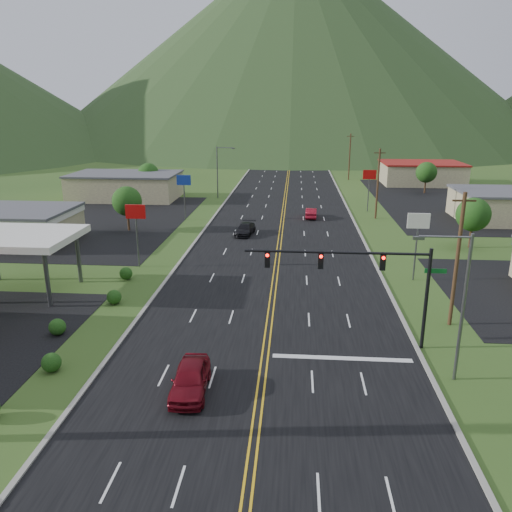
# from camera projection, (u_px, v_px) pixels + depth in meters

# --- Properties ---
(ground) EXTENTS (500.00, 500.00, 0.00)m
(ground) POSITION_uv_depth(u_px,v_px,m) (248.00, 491.00, 21.25)
(ground) COLOR #294719
(ground) RESTS_ON ground
(road) EXTENTS (20.00, 460.00, 0.04)m
(road) POSITION_uv_depth(u_px,v_px,m) (248.00, 491.00, 21.25)
(road) COLOR black
(road) RESTS_ON ground
(curb_west) EXTENTS (0.30, 460.00, 0.14)m
(curb_west) POSITION_uv_depth(u_px,v_px,m) (19.00, 477.00, 22.02)
(curb_west) COLOR gray
(curb_west) RESTS_ON ground
(curb_east) EXTENTS (0.30, 460.00, 0.14)m
(curb_east) POSITION_uv_depth(u_px,v_px,m) (493.00, 505.00, 20.49)
(curb_east) COLOR gray
(curb_east) RESTS_ON ground
(traffic_signal) EXTENTS (13.10, 0.43, 7.00)m
(traffic_signal) POSITION_uv_depth(u_px,v_px,m) (366.00, 272.00, 32.59)
(traffic_signal) COLOR black
(traffic_signal) RESTS_ON ground
(streetlight_east) EXTENTS (3.28, 0.25, 9.00)m
(streetlight_east) POSITION_uv_depth(u_px,v_px,m) (459.00, 298.00, 28.46)
(streetlight_east) COLOR #59595E
(streetlight_east) RESTS_ON ground
(streetlight_west) EXTENTS (3.28, 0.25, 9.00)m
(streetlight_west) POSITION_uv_depth(u_px,v_px,m) (219.00, 169.00, 87.45)
(streetlight_west) COLOR #59595E
(streetlight_west) RESTS_ON ground
(gas_canopy) EXTENTS (10.00, 8.00, 5.30)m
(gas_canopy) POSITION_uv_depth(u_px,v_px,m) (15.00, 239.00, 42.50)
(gas_canopy) COLOR white
(gas_canopy) RESTS_ON ground
(building_west_mid) EXTENTS (14.40, 10.40, 4.10)m
(building_west_mid) POSITION_uv_depth(u_px,v_px,m) (10.00, 224.00, 59.28)
(building_west_mid) COLOR beige
(building_west_mid) RESTS_ON ground
(building_west_far) EXTENTS (18.40, 11.40, 4.50)m
(building_west_far) POSITION_uv_depth(u_px,v_px,m) (126.00, 186.00, 87.62)
(building_west_far) COLOR beige
(building_west_far) RESTS_ON ground
(building_east_mid) EXTENTS (14.40, 11.40, 4.30)m
(building_east_mid) POSITION_uv_depth(u_px,v_px,m) (509.00, 206.00, 70.72)
(building_east_mid) COLOR beige
(building_east_mid) RESTS_ON ground
(building_east_far) EXTENTS (16.40, 12.40, 4.50)m
(building_east_far) POSITION_uv_depth(u_px,v_px,m) (421.00, 173.00, 104.40)
(building_east_far) COLOR beige
(building_east_far) RESTS_ON ground
(pole_sign_west_a) EXTENTS (2.00, 0.18, 6.40)m
(pole_sign_west_a) POSITION_uv_depth(u_px,v_px,m) (136.00, 218.00, 49.48)
(pole_sign_west_a) COLOR #59595E
(pole_sign_west_a) RESTS_ON ground
(pole_sign_west_b) EXTENTS (2.00, 0.18, 6.40)m
(pole_sign_west_b) POSITION_uv_depth(u_px,v_px,m) (184.00, 185.00, 70.48)
(pole_sign_west_b) COLOR #59595E
(pole_sign_west_b) RESTS_ON ground
(pole_sign_east_a) EXTENTS (2.00, 0.18, 6.40)m
(pole_sign_east_a) POSITION_uv_depth(u_px,v_px,m) (418.00, 228.00, 45.54)
(pole_sign_east_a) COLOR #59595E
(pole_sign_east_a) RESTS_ON ground
(pole_sign_east_b) EXTENTS (2.00, 0.18, 6.40)m
(pole_sign_east_b) POSITION_uv_depth(u_px,v_px,m) (369.00, 179.00, 76.09)
(pole_sign_east_b) COLOR #59595E
(pole_sign_east_b) RESTS_ON ground
(tree_west_a) EXTENTS (3.84, 3.84, 5.82)m
(tree_west_a) POSITION_uv_depth(u_px,v_px,m) (127.00, 201.00, 64.59)
(tree_west_a) COLOR #382314
(tree_west_a) RESTS_ON ground
(tree_west_b) EXTENTS (3.84, 3.84, 5.82)m
(tree_west_b) POSITION_uv_depth(u_px,v_px,m) (148.00, 174.00, 90.74)
(tree_west_b) COLOR #382314
(tree_west_b) RESTS_ON ground
(tree_east_a) EXTENTS (3.84, 3.84, 5.82)m
(tree_east_a) POSITION_uv_depth(u_px,v_px,m) (473.00, 215.00, 56.66)
(tree_east_a) COLOR #382314
(tree_east_a) RESTS_ON ground
(tree_east_b) EXTENTS (3.84, 3.84, 5.82)m
(tree_east_b) POSITION_uv_depth(u_px,v_px,m) (426.00, 172.00, 92.63)
(tree_east_b) COLOR #382314
(tree_east_b) RESTS_ON ground
(utility_pole_a) EXTENTS (1.60, 0.28, 10.00)m
(utility_pole_a) POSITION_uv_depth(u_px,v_px,m) (457.00, 259.00, 35.94)
(utility_pole_a) COLOR #382314
(utility_pole_a) RESTS_ON ground
(utility_pole_b) EXTENTS (1.60, 0.28, 10.00)m
(utility_pole_b) POSITION_uv_depth(u_px,v_px,m) (378.00, 183.00, 71.26)
(utility_pole_b) COLOR #382314
(utility_pole_b) RESTS_ON ground
(utility_pole_c) EXTENTS (1.60, 0.28, 10.00)m
(utility_pole_c) POSITION_uv_depth(u_px,v_px,m) (350.00, 156.00, 109.44)
(utility_pole_c) COLOR #382314
(utility_pole_c) RESTS_ON ground
(utility_pole_d) EXTENTS (1.60, 0.28, 10.00)m
(utility_pole_d) POSITION_uv_depth(u_px,v_px,m) (336.00, 143.00, 147.62)
(utility_pole_d) COLOR #382314
(utility_pole_d) RESTS_ON ground
(mountain_n) EXTENTS (220.00, 220.00, 85.00)m
(mountain_n) POSITION_uv_depth(u_px,v_px,m) (295.00, 42.00, 218.98)
(mountain_n) COLOR #28401D
(mountain_n) RESTS_ON ground
(car_red_near) EXTENTS (2.22, 5.02, 1.68)m
(car_red_near) POSITION_uv_depth(u_px,v_px,m) (190.00, 379.00, 28.31)
(car_red_near) COLOR maroon
(car_red_near) RESTS_ON ground
(car_dark_mid) EXTENTS (2.66, 5.14, 1.42)m
(car_dark_mid) POSITION_uv_depth(u_px,v_px,m) (245.00, 229.00, 63.22)
(car_dark_mid) COLOR black
(car_dark_mid) RESTS_ON ground
(car_red_far) EXTENTS (1.74, 4.49, 1.46)m
(car_red_far) POSITION_uv_depth(u_px,v_px,m) (311.00, 213.00, 72.72)
(car_red_far) COLOR maroon
(car_red_far) RESTS_ON ground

